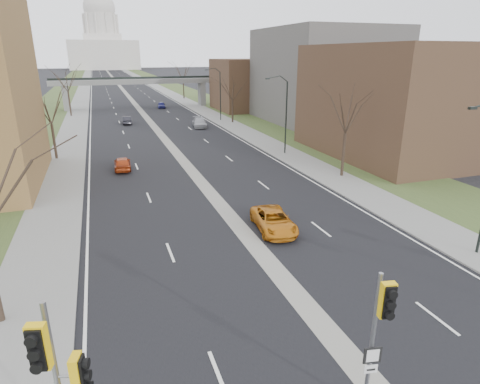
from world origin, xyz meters
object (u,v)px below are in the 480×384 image
signal_pole_median (380,324)px  car_right_far (161,105)px  car_right_near (274,221)px  car_left_far (127,120)px  car_left_near (122,163)px  signal_pole_left (60,372)px  car_right_mid (199,122)px

signal_pole_median → car_right_far: 79.81m
signal_pole_median → car_right_near: size_ratio=1.05×
car_left_far → car_left_near: bearing=86.9°
signal_pole_left → car_right_far: 79.96m
car_left_far → car_right_mid: car_right_mid is taller
car_left_near → signal_pole_median: bearing=102.3°
signal_pole_left → car_left_near: (3.26, 31.51, -2.93)m
car_right_near → car_right_mid: bearing=89.5°
car_left_near → car_right_near: size_ratio=0.82×
car_left_near → car_right_near: car_left_near is taller
car_right_near → car_right_mid: 40.18m
signal_pole_left → car_right_far: signal_pole_left is taller
signal_pole_median → car_left_far: (-2.94, 60.85, -2.88)m
car_left_near → car_left_far: bearing=-92.4°
car_left_far → car_right_far: 20.58m
car_right_mid → car_right_far: 25.57m
signal_pole_median → car_right_near: signal_pole_median is taller
signal_pole_median → signal_pole_left: bearing=-175.2°
car_right_near → signal_pole_median: bearing=-95.3°
signal_pole_left → car_right_near: 17.88m
car_left_near → car_right_near: bearing=117.4°
car_left_far → signal_pole_median: bearing=94.8°
signal_pole_median → car_right_mid: size_ratio=1.02×
car_left_near → car_right_mid: car_right_mid is taller
signal_pole_left → car_left_far: signal_pole_left is taller
car_left_near → car_right_mid: (13.18, 21.62, 0.05)m
car_left_far → car_right_near: (5.87, -46.66, 0.03)m
car_right_near → car_right_far: 65.43m
signal_pole_left → signal_pole_median: 8.78m
signal_pole_median → car_right_mid: 54.70m
car_left_far → car_right_near: size_ratio=0.81×
signal_pole_median → car_right_near: bearing=89.4°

